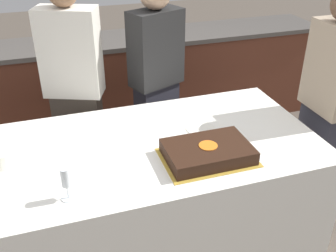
{
  "coord_description": "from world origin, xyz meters",
  "views": [
    {
      "loc": [
        -0.46,
        -1.87,
        2.0
      ],
      "look_at": [
        0.15,
        0.0,
        0.87
      ],
      "focal_mm": 42.0,
      "sensor_mm": 36.0,
      "label": 1
    }
  ],
  "objects_px": {
    "person_standing_back": "(75,91)",
    "person_cutting_cake": "(156,82)",
    "person_seated_right": "(327,105)",
    "cake": "(208,152)",
    "wine_glass": "(66,180)"
  },
  "relations": [
    {
      "from": "person_seated_right",
      "to": "person_standing_back",
      "type": "relative_size",
      "value": 0.99
    },
    {
      "from": "wine_glass",
      "to": "person_standing_back",
      "type": "relative_size",
      "value": 0.11
    },
    {
      "from": "wine_glass",
      "to": "person_cutting_cake",
      "type": "height_order",
      "value": "person_cutting_cake"
    },
    {
      "from": "wine_glass",
      "to": "person_cutting_cake",
      "type": "bearing_deg",
      "value": 54.9
    },
    {
      "from": "person_standing_back",
      "to": "person_cutting_cake",
      "type": "bearing_deg",
      "value": -157.88
    },
    {
      "from": "cake",
      "to": "wine_glass",
      "type": "height_order",
      "value": "wine_glass"
    },
    {
      "from": "person_cutting_cake",
      "to": "person_standing_back",
      "type": "relative_size",
      "value": 0.98
    },
    {
      "from": "wine_glass",
      "to": "person_seated_right",
      "type": "xyz_separation_m",
      "value": [
        1.72,
        0.35,
        -0.05
      ]
    },
    {
      "from": "person_seated_right",
      "to": "cake",
      "type": "bearing_deg",
      "value": -75.93
    },
    {
      "from": "wine_glass",
      "to": "person_seated_right",
      "type": "relative_size",
      "value": 0.11
    },
    {
      "from": "person_cutting_cake",
      "to": "person_seated_right",
      "type": "bearing_deg",
      "value": 120.08
    },
    {
      "from": "person_seated_right",
      "to": "person_standing_back",
      "type": "xyz_separation_m",
      "value": [
        -1.56,
        0.74,
        0.0
      ]
    },
    {
      "from": "person_seated_right",
      "to": "person_standing_back",
      "type": "bearing_deg",
      "value": -115.38
    },
    {
      "from": "wine_glass",
      "to": "person_standing_back",
      "type": "xyz_separation_m",
      "value": [
        0.16,
        1.08,
        -0.05
      ]
    },
    {
      "from": "person_cutting_cake",
      "to": "person_standing_back",
      "type": "distance_m",
      "value": 0.6
    }
  ]
}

